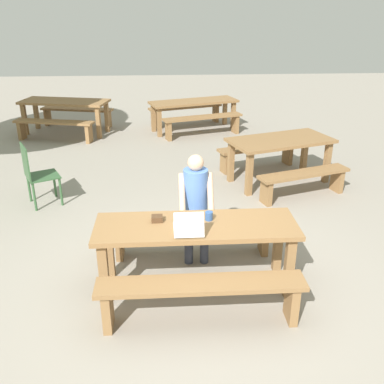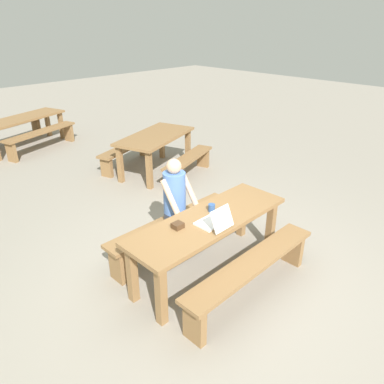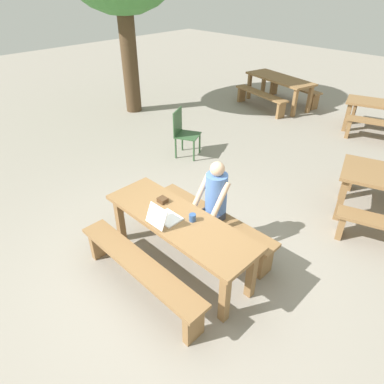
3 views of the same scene
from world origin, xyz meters
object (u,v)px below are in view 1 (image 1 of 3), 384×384
Objects in this scene: plastic_chair at (36,173)px; picnic_table_mid at (280,146)px; small_pouch at (157,219)px; person_seated at (196,201)px; picnic_table_distant at (65,106)px; picnic_table_rear at (194,105)px; coffee_mug at (209,216)px; laptop at (188,227)px; picnic_table_front at (196,234)px.

plastic_chair is 3.85m from picnic_table_mid.
small_pouch is 0.65m from person_seated.
plastic_chair is at bearing 144.16° from person_seated.
picnic_table_distant reaches higher than picnic_table_mid.
coffee_mug is at bearing -109.81° from picnic_table_rear.
picnic_table_mid is at bearing 55.74° from person_seated.
person_seated is 0.59× the size of picnic_table_rear.
plastic_chair is 0.45× the size of picnic_table_distant.
laptop is 3.16m from plastic_chair.
person_seated is (0.43, 0.48, -0.03)m from small_pouch.
laptop is at bearing -119.52° from picnic_table_front.
small_pouch is 6.43m from picnic_table_distant.
small_pouch is at bearing -114.76° from picnic_table_rear.
picnic_table_rear is (2.59, 4.04, 0.10)m from plastic_chair.
plastic_chair is 4.80m from picnic_table_rear.
picnic_table_mid is (1.99, 2.77, -0.13)m from small_pouch.
person_seated is 0.68× the size of picnic_table_mid.
picnic_table_front is 3.10m from plastic_chair.
small_pouch is 0.53m from coffee_mug.
picnic_table_mid is at bearing 60.87° from picnic_table_front.
coffee_mug is 0.10× the size of plastic_chair.
person_seated is at bearing 48.01° from small_pouch.
picnic_table_front is at bearing -13.70° from small_pouch.
picnic_table_mid is at bearing -106.00° from plastic_chair.
picnic_table_rear is at bearing 91.42° from picnic_table_mid.
laptop reaches higher than picnic_table_distant.
laptop is 0.37× the size of plastic_chair.
small_pouch is at bearing 179.55° from coffee_mug.
small_pouch reaches higher than picnic_table_mid.
picnic_table_rear is (0.49, 6.38, -0.19)m from laptop.
picnic_table_front is at bearing -137.40° from picnic_table_mid.
coffee_mug reaches higher than small_pouch.
laptop is 0.34m from coffee_mug.
picnic_table_front is 0.25m from laptop.
picnic_table_rear is (0.40, 6.23, -0.02)m from picnic_table_front.
coffee_mug is at bearing -53.02° from picnic_table_distant.
laptop is 0.40m from small_pouch.
person_seated is (-0.10, 0.49, -0.04)m from coffee_mug.
coffee_mug reaches higher than picnic_table_mid.
laptop is at bearing -132.41° from coffee_mug.
plastic_chair is (-2.10, 2.34, -0.29)m from laptop.
laptop is at bearing -164.31° from plastic_chair.
picnic_table_front is 0.59m from person_seated.
laptop reaches higher than small_pouch.
picnic_table_front is 0.96× the size of picnic_table_rear.
picnic_table_distant is at bearing 112.58° from picnic_table_front.
person_seated is at bearing 86.24° from picnic_table_front.
small_pouch is 0.09× the size of person_seated.
plastic_chair is at bearing 171.93° from picnic_table_mid.
coffee_mug is 3.14m from plastic_chair.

